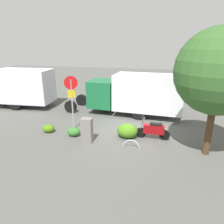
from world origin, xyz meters
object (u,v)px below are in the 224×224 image
at_px(box_truck_far, 14,86).
at_px(motorcycle, 153,130).
at_px(box_truck_near, 135,93).
at_px(utility_cabinet, 87,130).
at_px(stop_sign, 72,95).
at_px(street_tree, 219,72).
at_px(bike_rack_hoop, 131,147).

height_order(box_truck_far, motorcycle, box_truck_far).
height_order(box_truck_near, utility_cabinet, box_truck_near).
bearing_deg(stop_sign, motorcycle, 177.31).
height_order(box_truck_near, street_tree, street_tree).
bearing_deg(street_tree, bike_rack_hoop, 4.06).
relative_size(street_tree, bike_rack_hoop, 6.63).
height_order(motorcycle, utility_cabinet, utility_cabinet).
xyz_separation_m(box_truck_near, bike_rack_hoop, (-0.56, 4.98, -1.60)).
bearing_deg(box_truck_far, stop_sign, 148.99).
xyz_separation_m(box_truck_far, utility_cabinet, (-7.81, 4.67, -0.98)).
bearing_deg(utility_cabinet, box_truck_near, -109.92).
distance_m(box_truck_near, stop_sign, 4.74).
relative_size(motorcycle, stop_sign, 0.57).
distance_m(street_tree, utility_cabinet, 6.61).
xyz_separation_m(box_truck_far, stop_sign, (-6.43, 3.27, 0.50)).
bearing_deg(motorcycle, stop_sign, -2.06).
bearing_deg(utility_cabinet, bike_rack_hoop, 178.01).
height_order(street_tree, bike_rack_hoop, street_tree).
xyz_separation_m(motorcycle, utility_cabinet, (3.33, 1.18, 0.13)).
xyz_separation_m(box_truck_far, motorcycle, (-11.13, 3.49, -1.11)).
distance_m(stop_sign, utility_cabinet, 2.46).
distance_m(box_truck_far, motorcycle, 11.72).
distance_m(motorcycle, utility_cabinet, 3.53).
relative_size(motorcycle, bike_rack_hoop, 2.13).
xyz_separation_m(box_truck_far, bike_rack_hoop, (-10.14, 4.75, -1.63)).
relative_size(motorcycle, utility_cabinet, 1.38).
bearing_deg(box_truck_near, bike_rack_hoop, 99.74).
bearing_deg(bike_rack_hoop, motorcycle, -128.28).
distance_m(box_truck_near, utility_cabinet, 5.29).
height_order(box_truck_far, utility_cabinet, box_truck_far).
distance_m(box_truck_near, motorcycle, 4.17).
xyz_separation_m(motorcycle, street_tree, (-2.48, 1.02, 3.28)).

